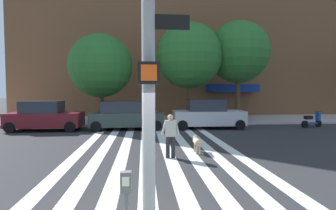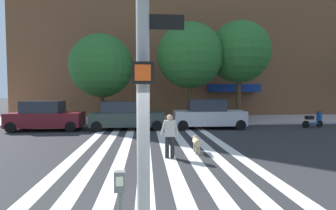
{
  "view_description": "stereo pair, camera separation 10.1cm",
  "coord_description": "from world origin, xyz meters",
  "views": [
    {
      "loc": [
        -0.09,
        -3.93,
        2.53
      ],
      "look_at": [
        1.17,
        9.42,
        1.79
      ],
      "focal_mm": 28.07,
      "sensor_mm": 36.0,
      "label": 1
    },
    {
      "loc": [
        0.01,
        -3.94,
        2.53
      ],
      "look_at": [
        1.17,
        9.42,
        1.79
      ],
      "focal_mm": 28.07,
      "sensor_mm": 36.0,
      "label": 2
    }
  ],
  "objects": [
    {
      "name": "parking_meter_curbside",
      "position": [
        -0.31,
        -0.65,
        1.03
      ],
      "size": [
        0.14,
        0.11,
        1.36
      ],
      "color": "#515456",
      "rests_on": "sidewalk_near"
    },
    {
      "name": "crosswalk_stripes",
      "position": [
        0.45,
        7.35,
        0.0
      ],
      "size": [
        6.75,
        14.1,
        0.01
      ],
      "color": "silver",
      "rests_on": "ground_plane"
    },
    {
      "name": "traffic_light_pole",
      "position": [
        -0.01,
        -0.41,
        3.52
      ],
      "size": [
        0.74,
        0.46,
        5.8
      ],
      "color": "gray",
      "rests_on": "sidewalk_near"
    },
    {
      "name": "ground_plane",
      "position": [
        0.0,
        7.35,
        0.0
      ],
      "size": [
        160.0,
        160.0,
        0.0
      ],
      "primitive_type": "plane",
      "color": "#2B2B2D"
    },
    {
      "name": "street_tree_nearest",
      "position": [
        -3.23,
        16.01,
        4.35
      ],
      "size": [
        4.7,
        4.7,
        6.56
      ],
      "color": "#4C3823",
      "rests_on": "sidewalk_far"
    },
    {
      "name": "parked_car_near_curb",
      "position": [
        -6.29,
        13.2,
        0.89
      ],
      "size": [
        4.44,
        1.99,
        1.87
      ],
      "color": "maroon",
      "rests_on": "ground_plane"
    },
    {
      "name": "street_tree_further",
      "position": [
        7.43,
        16.45,
        5.56
      ],
      "size": [
        4.87,
        4.87,
        7.86
      ],
      "color": "#4C3823",
      "rests_on": "sidewalk_far"
    },
    {
      "name": "parked_scooter",
      "position": [
        11.41,
        12.95,
        0.48
      ],
      "size": [
        1.62,
        0.6,
        1.11
      ],
      "color": "black",
      "rests_on": "ground_plane"
    },
    {
      "name": "parked_car_third_in_line",
      "position": [
        4.18,
        13.2,
        0.92
      ],
      "size": [
        4.7,
        2.13,
        1.93
      ],
      "color": "#B9B7BD",
      "rests_on": "ground_plane"
    },
    {
      "name": "street_tree_middle",
      "position": [
        3.39,
        15.92,
        5.17
      ],
      "size": [
        5.0,
        5.0,
        7.53
      ],
      "color": "#4C3823",
      "rests_on": "sidewalk_far"
    },
    {
      "name": "pedestrian_dog_walker",
      "position": [
        0.91,
        5.71,
        0.93
      ],
      "size": [
        0.71,
        0.26,
        1.64
      ],
      "color": "black",
      "rests_on": "ground_plane"
    },
    {
      "name": "parked_car_behind_first",
      "position": [
        -1.2,
        13.2,
        0.9
      ],
      "size": [
        4.7,
        2.1,
        1.83
      ],
      "color": "#2E3A34",
      "rests_on": "ground_plane"
    },
    {
      "name": "sidewalk_far",
      "position": [
        0.0,
        17.7,
        0.07
      ],
      "size": [
        80.0,
        6.0,
        0.15
      ],
      "primitive_type": "cube",
      "color": "#B3A2A3",
      "rests_on": "ground_plane"
    },
    {
      "name": "dog_on_leash",
      "position": [
        2.07,
        6.46,
        0.44
      ],
      "size": [
        0.29,
        1.08,
        0.65
      ],
      "color": "tan",
      "rests_on": "ground_plane"
    }
  ]
}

